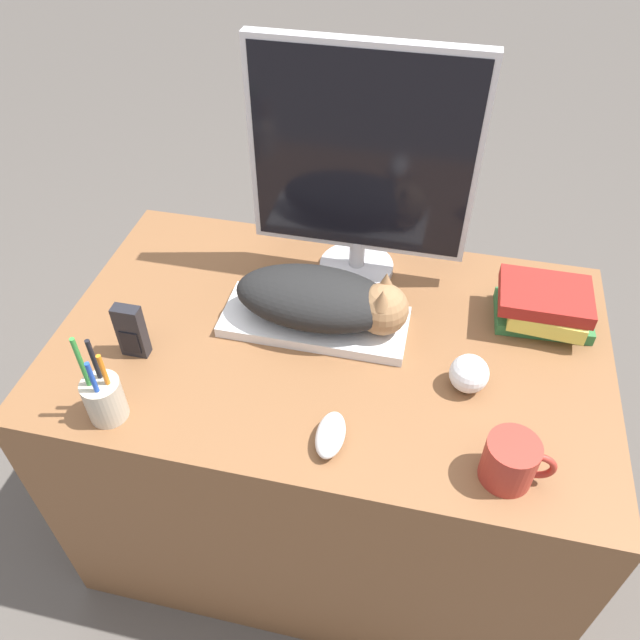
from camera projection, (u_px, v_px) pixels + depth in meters
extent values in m
plane|color=#4C4742|center=(298.00, 638.00, 1.57)|extent=(12.00, 12.00, 0.00)
cube|color=brown|center=(329.00, 437.00, 1.57)|extent=(1.16, 0.72, 0.72)
cube|color=silver|center=(315.00, 322.00, 1.34)|extent=(0.40, 0.16, 0.02)
ellipsoid|color=black|center=(314.00, 298.00, 1.29)|extent=(0.34, 0.17, 0.11)
sphere|color=olive|center=(383.00, 309.00, 1.27)|extent=(0.11, 0.11, 0.11)
cone|color=olive|center=(382.00, 299.00, 1.22)|extent=(0.04, 0.04, 0.04)
cone|color=olive|center=(386.00, 282.00, 1.25)|extent=(0.04, 0.04, 0.04)
cylinder|color=#B7B7BC|center=(356.00, 266.00, 1.48)|extent=(0.17, 0.17, 0.02)
cylinder|color=#B7B7BC|center=(357.00, 252.00, 1.45)|extent=(0.04, 0.04, 0.07)
cube|color=#B7B7BC|center=(362.00, 154.00, 1.28)|extent=(0.48, 0.03, 0.46)
cube|color=black|center=(361.00, 156.00, 1.27)|extent=(0.45, 0.01, 0.43)
ellipsoid|color=silver|center=(330.00, 435.00, 1.12)|extent=(0.05, 0.10, 0.04)
cylinder|color=#9E2D23|center=(509.00, 461.00, 1.05)|extent=(0.09, 0.09, 0.09)
torus|color=#9E2D23|center=(537.00, 466.00, 1.04)|extent=(0.06, 0.01, 0.06)
cylinder|color=#B2A893|center=(105.00, 399.00, 1.14)|extent=(0.07, 0.07, 0.09)
cylinder|color=orange|center=(107.00, 380.00, 1.11)|extent=(0.01, 0.01, 0.12)
cylinder|color=black|center=(98.00, 369.00, 1.11)|extent=(0.01, 0.01, 0.15)
cylinder|color=#338C38|center=(85.00, 373.00, 1.09)|extent=(0.01, 0.01, 0.17)
cylinder|color=#1E47B2|center=(96.00, 387.00, 1.09)|extent=(0.01, 0.01, 0.12)
sphere|color=silver|center=(469.00, 374.00, 1.20)|extent=(0.08, 0.08, 0.08)
cube|color=black|center=(131.00, 331.00, 1.25)|extent=(0.06, 0.03, 0.12)
cube|color=black|center=(130.00, 343.00, 1.25)|extent=(0.04, 0.00, 0.05)
cube|color=#2D6B38|center=(542.00, 315.00, 1.35)|extent=(0.21, 0.14, 0.03)
cube|color=#CCC14C|center=(548.00, 309.00, 1.32)|extent=(0.16, 0.15, 0.04)
cube|color=maroon|center=(545.00, 296.00, 1.30)|extent=(0.19, 0.14, 0.03)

